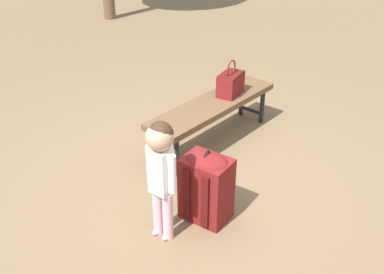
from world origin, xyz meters
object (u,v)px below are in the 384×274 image
Objects in this scene: handbag at (231,83)px; backpack_large at (206,185)px; park_bench at (213,107)px; child_standing at (161,164)px.

backpack_large is (1.37, 0.34, -0.27)m from handbag.
backpack_large is at bearing 20.64° from park_bench.
child_standing is (1.71, 0.15, 0.06)m from handbag.
handbag is at bearing 162.82° from park_bench.
backpack_large is (-0.34, 0.20, -0.33)m from child_standing.
backpack_large is at bearing 149.27° from child_standing.
handbag is (-0.25, 0.08, 0.18)m from park_bench.
park_bench is 4.48× the size of handbag.
handbag is 1.71m from child_standing.
backpack_large reaches higher than park_bench.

